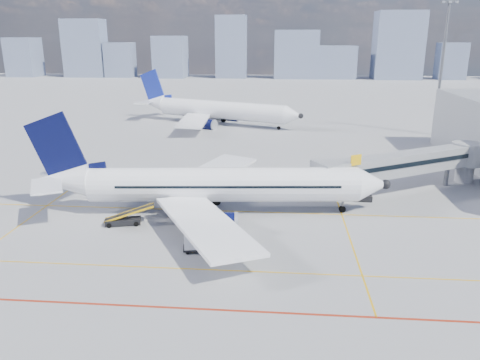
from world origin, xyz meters
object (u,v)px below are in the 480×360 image
at_px(cargo_dolly, 201,241).
at_px(ramp_worker, 240,251).
at_px(baggage_tug, 238,245).
at_px(main_aircraft, 209,185).
at_px(second_aircraft, 215,110).
at_px(belt_loader, 124,220).

distance_m(cargo_dolly, ramp_worker, 4.09).
xyz_separation_m(baggage_tug, ramp_worker, (0.36, -1.62, 0.20)).
bearing_deg(baggage_tug, ramp_worker, -94.03).
distance_m(main_aircraft, second_aircraft, 56.29).
relative_size(baggage_tug, belt_loader, 0.46).
bearing_deg(second_aircraft, main_aircraft, -61.03).
bearing_deg(baggage_tug, second_aircraft, 83.04).
distance_m(main_aircraft, baggage_tug, 10.95).
distance_m(main_aircraft, belt_loader, 9.75).
relative_size(baggage_tug, ramp_worker, 1.31).
distance_m(second_aircraft, belt_loader, 60.23).
height_order(baggage_tug, belt_loader, belt_loader).
bearing_deg(baggage_tug, cargo_dolly, 162.30).
relative_size(main_aircraft, baggage_tug, 16.35).
distance_m(baggage_tug, cargo_dolly, 3.38).
bearing_deg(main_aircraft, belt_loader, -157.67).
distance_m(second_aircraft, ramp_worker, 68.32).
relative_size(main_aircraft, cargo_dolly, 11.23).
relative_size(cargo_dolly, ramp_worker, 1.91).
bearing_deg(ramp_worker, cargo_dolly, 76.51).
height_order(second_aircraft, cargo_dolly, second_aircraft).
height_order(belt_loader, ramp_worker, belt_loader).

